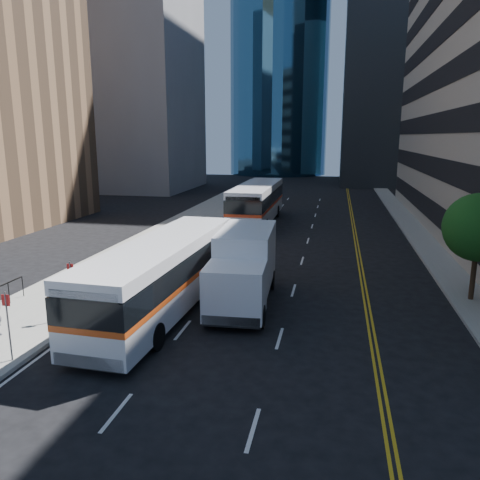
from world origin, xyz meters
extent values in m
plane|color=black|center=(0.00, 0.00, 0.00)|extent=(160.00, 160.00, 0.00)
cube|color=gray|center=(-10.50, 25.00, 0.07)|extent=(5.00, 90.00, 0.15)
cube|color=gray|center=(9.00, 25.00, 0.07)|extent=(2.00, 90.00, 0.15)
cube|color=gray|center=(-28.00, 52.00, 17.50)|extent=(18.00, 18.00, 35.00)
cylinder|color=#332114|center=(9.00, 8.00, 1.25)|extent=(0.24, 0.24, 2.20)
sphere|color=#124012|center=(9.00, 8.00, 3.65)|extent=(3.20, 3.20, 3.20)
cube|color=white|center=(-4.98, 3.91, 0.95)|extent=(3.27, 12.80, 1.16)
cube|color=#D54914|center=(-4.98, 3.91, 1.64)|extent=(3.29, 12.82, 0.23)
cube|color=black|center=(-4.98, 3.91, 2.22)|extent=(3.29, 12.82, 0.95)
cube|color=white|center=(-4.98, 3.91, 3.02)|extent=(3.27, 12.80, 0.53)
cylinder|color=black|center=(-6.39, 0.16, 0.53)|extent=(0.36, 1.07, 1.06)
cylinder|color=black|center=(-3.88, 0.05, 0.53)|extent=(0.36, 1.07, 1.06)
cylinder|color=black|center=(-6.10, 7.35, 0.53)|extent=(0.36, 1.07, 1.06)
cylinder|color=black|center=(-3.59, 7.25, 0.53)|extent=(0.36, 1.07, 1.06)
cube|color=silver|center=(-4.54, 26.58, 1.03)|extent=(2.99, 13.76, 1.26)
cube|color=red|center=(-4.54, 26.58, 1.78)|extent=(3.01, 13.78, 0.25)
cube|color=black|center=(-4.54, 26.58, 2.41)|extent=(3.01, 13.78, 1.03)
cube|color=silver|center=(-4.54, 26.58, 3.27)|extent=(2.99, 13.76, 0.57)
cylinder|color=black|center=(-5.91, 22.45, 0.57)|extent=(0.34, 1.15, 1.15)
cylinder|color=black|center=(-3.17, 22.45, 0.57)|extent=(0.34, 1.15, 1.15)
cylinder|color=black|center=(-5.91, 30.25, 0.57)|extent=(0.34, 1.15, 1.15)
cylinder|color=black|center=(-3.17, 30.25, 0.57)|extent=(0.34, 1.15, 1.15)
cube|color=white|center=(-1.51, 2.99, 1.49)|extent=(2.59, 2.40, 2.16)
cube|color=black|center=(-1.45, 2.01, 1.91)|extent=(2.27, 0.19, 1.13)
cube|color=white|center=(-1.71, 6.59, 2.11)|extent=(2.74, 5.08, 2.68)
cube|color=black|center=(-1.64, 5.46, 0.57)|extent=(2.25, 6.89, 0.26)
cylinder|color=black|center=(-2.61, 2.72, 0.49)|extent=(0.34, 1.00, 0.99)
cylinder|color=black|center=(-0.38, 2.84, 0.49)|extent=(0.34, 1.00, 0.99)
cylinder|color=black|center=(-2.90, 7.86, 0.49)|extent=(0.34, 1.00, 0.99)
cylinder|color=black|center=(-0.67, 7.99, 0.49)|extent=(0.34, 1.00, 0.99)
camera|label=1|loc=(2.42, -15.11, 7.79)|focal=35.00mm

